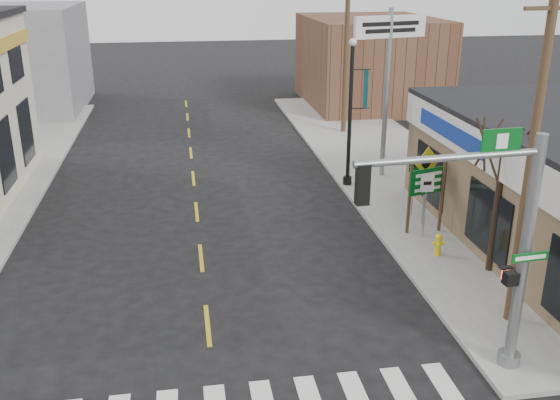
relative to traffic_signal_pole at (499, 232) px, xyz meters
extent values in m
cube|color=gray|center=(2.98, 11.92, -3.37)|extent=(6.00, 38.00, 0.13)
cube|color=gold|center=(-6.02, 6.92, -3.43)|extent=(0.12, 56.00, 0.01)
cube|color=brown|center=(5.98, 28.92, -0.63)|extent=(8.00, 10.00, 5.60)
cube|color=gray|center=(-17.02, 30.92, -0.23)|extent=(9.00, 10.00, 6.40)
cylinder|color=gray|center=(0.66, 0.00, -0.62)|extent=(0.25, 0.25, 5.38)
cylinder|color=gray|center=(-1.31, 0.00, 1.72)|extent=(3.94, 0.14, 0.14)
cube|color=black|center=(-3.09, 0.00, 1.31)|extent=(0.25, 0.20, 0.81)
cube|color=#054B15|center=(0.66, -0.22, -0.53)|extent=(0.85, 0.04, 0.20)
cube|color=#054B15|center=(-0.24, 0.00, 1.98)|extent=(0.85, 0.05, 0.49)
cube|color=black|center=(0.41, -0.05, -1.11)|extent=(0.29, 0.23, 0.29)
cube|color=#4E3924|center=(0.97, 7.51, -2.08)|extent=(0.09, 0.09, 2.46)
cube|color=#4E3924|center=(2.11, 7.51, -2.08)|extent=(0.09, 0.09, 2.46)
cube|color=#0A4C27|center=(1.54, 7.45, -1.46)|extent=(1.40, 0.05, 0.88)
cylinder|color=yellow|center=(1.30, 5.68, -3.02)|extent=(0.20, 0.20, 0.57)
sphere|color=yellow|center=(1.30, 5.68, -2.70)|extent=(0.22, 0.22, 0.22)
cylinder|color=gray|center=(1.79, 8.23, -2.03)|extent=(0.06, 0.06, 2.56)
cube|color=gold|center=(1.79, 8.20, -1.05)|extent=(1.08, 0.03, 1.08)
cylinder|color=black|center=(0.28, 12.74, -0.45)|extent=(0.15, 0.15, 5.70)
sphere|color=silver|center=(0.28, 12.74, 2.46)|extent=(0.31, 0.31, 0.31)
cube|color=#0D4952|center=(0.88, 12.74, 0.64)|extent=(0.02, 0.60, 1.54)
cylinder|color=gray|center=(2.07, 13.73, 0.18)|extent=(0.21, 0.21, 6.98)
cube|color=silver|center=(2.07, 13.73, 2.93)|extent=(3.28, 0.18, 0.87)
cylinder|color=black|center=(2.45, 4.49, -1.52)|extent=(0.22, 0.22, 3.58)
ellipsoid|color=black|center=(4.77, 5.15, -2.89)|extent=(1.10, 1.10, 0.82)
cylinder|color=#483126|center=(1.61, 1.81, 0.79)|extent=(0.21, 0.21, 8.18)
cube|color=#483126|center=(1.61, 1.81, 4.34)|extent=(1.42, 0.09, 0.09)
cylinder|color=#40271A|center=(2.37, 21.44, 1.52)|extent=(0.25, 0.25, 9.66)
camera|label=1|loc=(-6.39, -11.02, 5.16)|focal=40.00mm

